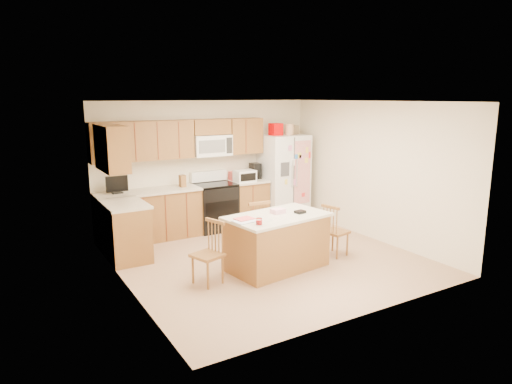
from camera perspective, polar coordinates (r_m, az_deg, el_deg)
ground at (r=7.47m, az=1.40°, el=-8.30°), size 4.50×4.50×0.00m
room_shell at (r=7.10m, az=1.46°, el=2.67°), size 4.60×4.60×2.52m
cabinetry at (r=8.37m, az=-10.87°, el=0.21°), size 3.36×1.56×2.15m
stove at (r=8.96m, az=-5.17°, el=-1.74°), size 0.76×0.65×1.13m
refrigerator at (r=9.58m, az=3.45°, el=1.91°), size 0.90×0.79×2.04m
island at (r=6.95m, az=2.68°, el=-6.19°), size 1.63×1.09×0.93m
windsor_chair_left at (r=6.43m, az=-5.94°, el=-7.75°), size 0.47×0.48×0.89m
windsor_chair_back at (r=7.46m, az=-0.08°, el=-4.73°), size 0.42×0.40×0.94m
windsor_chair_right at (r=7.59m, az=9.79°, el=-4.89°), size 0.42×0.44×0.86m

